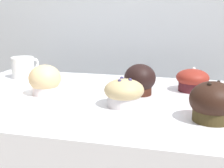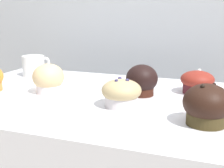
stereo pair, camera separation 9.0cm
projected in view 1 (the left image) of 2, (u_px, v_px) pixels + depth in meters
name	position (u px, v px, depth m)	size (l,w,h in m)	color
wall_back	(135.00, 70.00, 1.50)	(3.20, 0.10, 1.80)	#B2B7BC
muffin_front_center	(192.00, 80.00, 0.99)	(0.10, 0.10, 0.07)	#4B191F
muffin_back_left	(140.00, 80.00, 0.95)	(0.10, 0.10, 0.09)	#391A11
muffin_back_right	(45.00, 81.00, 0.95)	(0.10, 0.10, 0.09)	white
muffin_front_left	(212.00, 103.00, 0.72)	(0.11, 0.11, 0.10)	#3E3218
muffin_back_center	(124.00, 93.00, 0.83)	(0.11, 0.11, 0.08)	silver
coffee_cup	(23.00, 67.00, 1.18)	(0.08, 0.13, 0.08)	white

